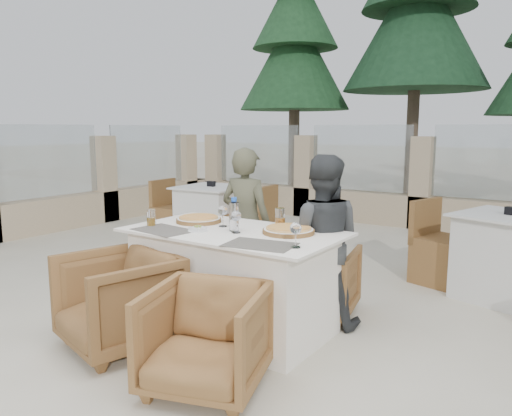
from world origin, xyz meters
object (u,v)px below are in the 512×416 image
Objects in this scene: dining_table at (234,280)px; armchair_far_left at (247,261)px; wine_glass_centre at (223,215)px; pizza_left at (199,219)px; olive_dish at (198,228)px; armchair_near_left at (119,301)px; beer_glass_right at (280,218)px; bg_table_b at (508,257)px; beer_glass_left at (151,218)px; armchair_far_right at (318,280)px; bg_table_a at (212,215)px; diner_left at (246,223)px; wine_glass_near at (236,220)px; diner_right at (321,241)px; pizza_right at (289,230)px; armchair_near_right at (206,338)px; wine_glass_corner at (296,233)px; water_bottle at (234,214)px.

armchair_far_left is (-0.38, 0.71, -0.06)m from dining_table.
wine_glass_centre is (-0.16, 0.08, 0.48)m from dining_table.
olive_dish is at bearing -50.24° from pizza_left.
armchair_near_left is at bearing -124.71° from dining_table.
bg_table_b is (1.38, 1.63, -0.46)m from beer_glass_right.
pizza_left is 0.93m from armchair_near_left.
beer_glass_left is 0.21× the size of armchair_far_right.
olive_dish is 2.91m from bg_table_a.
diner_left is at bearing -14.66° from armchair_far_right.
wine_glass_near reaches higher than pizza_left.
wine_glass_centre is 0.78m from diner_right.
pizza_right is 1.06m from armchair_near_right.
armchair_far_right is at bearing 107.55° from wine_glass_corner.
water_bottle reaches higher than pizza_left.
armchair_near_left is at bearing -125.59° from water_bottle.
wine_glass_centre is at bearing 34.90° from armchair_far_right.
armchair_far_right is at bearing -36.52° from bg_table_a.
water_bottle reaches higher than beer_glass_left.
beer_glass_right is 0.91m from armchair_far_left.
diner_left reaches higher than pizza_right.
pizza_right is at bearing 6.76° from wine_glass_centre.
armchair_near_left is 0.88m from armchair_near_right.
dining_table is 2.54× the size of armchair_far_right.
pizza_right reaches higher than bg_table_a.
armchair_far_right is 1.77m from bg_table_b.
armchair_far_left is 0.36m from diner_left.
pizza_right reaches higher than olive_dish.
armchair_near_right is (0.32, -0.74, -0.55)m from wine_glass_near.
diner_right is at bearing 110.32° from armchair_far_right.
wine_glass_corner reaches higher than armchair_near_right.
pizza_right is (0.82, 0.03, 0.00)m from pizza_left.
pizza_left is at bearing 161.43° from wine_glass_near.
pizza_left is at bearing 57.26° from beer_glass_left.
bg_table_a is (-1.51, 2.01, -0.41)m from pizza_left.
armchair_near_right is 0.50× the size of diner_left.
diner_left reaches higher than armchair_near_right.
bg_table_a is at bearing -167.03° from bg_table_b.
bg_table_b reaches higher than armchair_near_right.
water_bottle is at bearing -27.42° from dining_table.
armchair_far_right is (0.15, 0.36, -0.56)m from beer_glass_right.
olive_dish is 0.07× the size of bg_table_b.
armchair_near_right is (-0.26, -0.59, -0.55)m from wine_glass_corner.
olive_dish is at bearing 5.53° from beer_glass_left.
wine_glass_corner is 1.41× the size of beer_glass_left.
pizza_right is 0.56m from wine_glass_centre.
armchair_near_right is at bearing -90.19° from pizza_right.
armchair_near_right is (0.55, -0.88, -0.55)m from wine_glass_centre.
beer_glass_left is 0.86× the size of beer_glass_right.
water_bottle is at bearing -113.55° from bg_table_b.
bg_table_a is (-2.33, 1.98, -0.41)m from pizza_right.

